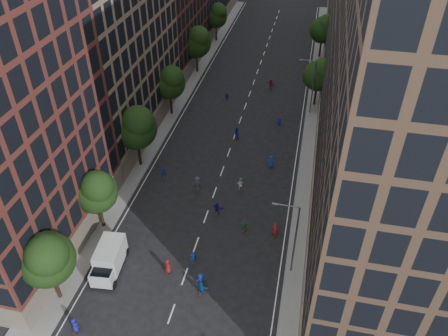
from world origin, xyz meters
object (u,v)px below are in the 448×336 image
Objects in this scene: streetlamp_far at (312,84)px; cargo_van at (109,259)px; streetlamp_near at (293,236)px; skater_0 at (75,325)px; skater_1 at (193,257)px.

cargo_van is at bearing -116.36° from streetlamp_far.
streetlamp_near is 18.91m from cargo_van.
skater_0 is (-18.33, -44.00, -4.34)m from streetlamp_far.
streetlamp_far is 1.63× the size of cargo_van.
streetlamp_far is 5.45× the size of skater_0.
streetlamp_near is 5.45× the size of skater_0.
streetlamp_near reaches higher than cargo_van.
streetlamp_near reaches higher than skater_1.
streetlamp_far is (0.00, 33.00, 0.00)m from streetlamp_near.
cargo_van is at bearing -4.37° from skater_1.
cargo_van reaches higher than skater_0.
cargo_van is (-18.18, -36.69, -3.67)m from streetlamp_far.
streetlamp_near is 10.92m from skater_1.
streetlamp_far is at bearing -98.62° from skater_0.
cargo_van is at bearing -168.54° from streetlamp_near.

